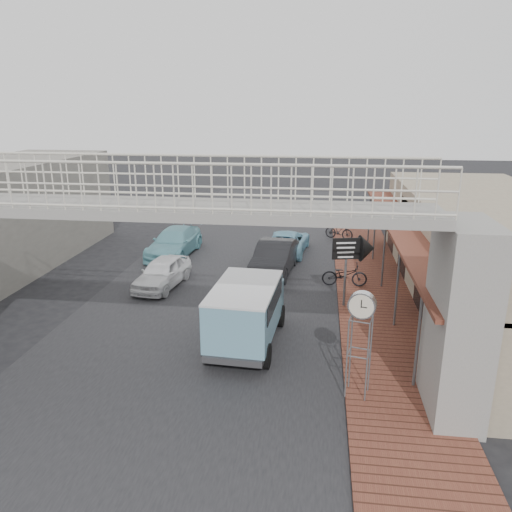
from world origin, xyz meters
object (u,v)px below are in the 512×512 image
(angkot_curb, at_px, (287,242))
(arrow_sign, at_px, (365,249))
(street_clock, at_px, (362,310))
(motorcycle_near, at_px, (345,275))
(angkot_van, at_px, (247,306))
(dark_sedan, at_px, (274,258))
(white_hatchback, at_px, (162,272))
(angkot_far, at_px, (174,242))
(motorcycle_far, at_px, (339,230))

(angkot_curb, xyz_separation_m, arrow_sign, (3.38, -7.24, 1.77))
(street_clock, bearing_deg, arrow_sign, 98.36)
(angkot_curb, height_order, motorcycle_near, angkot_curb)
(angkot_van, xyz_separation_m, motorcycle_near, (3.39, 5.78, -0.75))
(motorcycle_near, distance_m, arrow_sign, 2.80)
(dark_sedan, xyz_separation_m, arrow_sign, (3.74, -3.61, 1.60))
(white_hatchback, relative_size, arrow_sign, 1.32)
(dark_sedan, relative_size, angkot_far, 0.97)
(arrow_sign, bearing_deg, angkot_curb, 103.71)
(dark_sedan, xyz_separation_m, angkot_curb, (0.36, 3.63, -0.17))
(dark_sedan, height_order, street_clock, street_clock)
(angkot_far, relative_size, street_clock, 1.63)
(dark_sedan, height_order, motorcycle_far, dark_sedan)
(white_hatchback, relative_size, angkot_far, 0.78)
(dark_sedan, xyz_separation_m, angkot_far, (-5.48, 2.36, -0.07))
(angkot_van, relative_size, motorcycle_near, 2.31)
(dark_sedan, distance_m, angkot_van, 7.31)
(angkot_curb, distance_m, arrow_sign, 8.18)
(white_hatchback, relative_size, motorcycle_near, 1.93)
(motorcycle_far, bearing_deg, dark_sedan, -179.77)
(street_clock, bearing_deg, dark_sedan, 121.20)
(angkot_van, relative_size, motorcycle_far, 2.57)
(angkot_far, distance_m, motorcycle_far, 9.53)
(angkot_curb, relative_size, street_clock, 1.46)
(angkot_curb, distance_m, street_clock, 14.02)
(angkot_van, height_order, motorcycle_near, angkot_van)
(angkot_van, xyz_separation_m, street_clock, (3.39, -2.69, 1.18))
(street_clock, height_order, arrow_sign, street_clock)
(motorcycle_near, bearing_deg, white_hatchback, 94.83)
(white_hatchback, bearing_deg, arrow_sign, -1.24)
(motorcycle_near, height_order, arrow_sign, arrow_sign)
(angkot_van, bearing_deg, dark_sedan, 91.66)
(angkot_curb, bearing_deg, arrow_sign, 120.55)
(angkot_far, distance_m, arrow_sign, 11.11)
(motorcycle_near, bearing_deg, angkot_curb, 27.56)
(motorcycle_near, bearing_deg, angkot_far, 64.86)
(arrow_sign, bearing_deg, motorcycle_far, 82.00)
(white_hatchback, bearing_deg, motorcycle_far, 55.52)
(dark_sedan, bearing_deg, street_clock, -66.38)
(motorcycle_near, bearing_deg, dark_sedan, 63.53)
(white_hatchback, relative_size, angkot_curb, 0.87)
(dark_sedan, relative_size, motorcycle_far, 2.67)
(dark_sedan, distance_m, arrow_sign, 5.44)
(arrow_sign, bearing_deg, angkot_far, 135.77)
(motorcycle_near, bearing_deg, arrow_sign, -165.61)
(angkot_far, bearing_deg, white_hatchback, -75.74)
(dark_sedan, height_order, motorcycle_near, dark_sedan)
(dark_sedan, xyz_separation_m, motorcycle_far, (3.16, 6.36, -0.14))
(motorcycle_far, height_order, arrow_sign, arrow_sign)
(angkot_curb, relative_size, motorcycle_far, 2.48)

